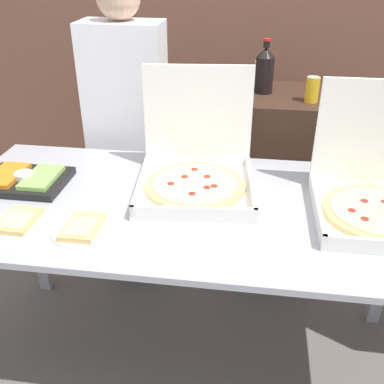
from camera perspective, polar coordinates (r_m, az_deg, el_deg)
The scene contains 13 objects.
ground_plane at distance 2.32m, azimuth 0.00°, elevation -20.50°, with size 16.00×16.00×0.00m, color slate.
brick_wall_behind at distance 3.22m, azimuth 4.65°, elevation 22.48°, with size 10.00×0.06×2.80m.
buffet_table at distance 1.80m, azimuth 0.00°, elevation -4.41°, with size 1.93×0.91×0.88m.
pizza_box_near_left at distance 1.84m, azimuth 0.55°, elevation 3.10°, with size 0.50×0.52×0.46m.
pizza_box_near_right at distance 1.79m, azimuth 22.58°, elevation -0.07°, with size 0.46×0.48×0.45m.
paper_plate_front_right at distance 1.62m, azimuth -13.76°, elevation -4.50°, with size 0.22×0.22×0.03m.
paper_plate_front_left at distance 1.73m, azimuth -21.20°, elevation -3.49°, with size 0.21×0.21×0.03m.
veggie_tray at distance 2.00m, azimuth -20.47°, elevation 1.48°, with size 0.34×0.27×0.05m.
sideboard_podium at distance 2.64m, azimuth 9.78°, elevation 0.93°, with size 0.59×0.51×1.07m.
soda_bottle at distance 2.42m, azimuth 9.22°, elevation 15.07°, with size 0.09×0.09×0.27m.
soda_can_silver at distance 2.60m, azimuth 8.66°, elevation 14.81°, with size 0.07×0.07×0.12m.
soda_can_colored at distance 2.33m, azimuth 15.03°, elevation 12.47°, with size 0.07×0.07×0.12m.
person_guest_plaid at distance 2.41m, azimuth -8.06°, elevation 6.80°, with size 0.40×0.22×1.65m.
Camera 1 is at (0.21, -1.49, 1.76)m, focal length 42.00 mm.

